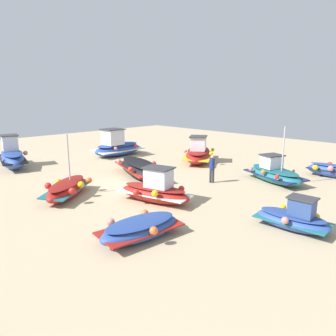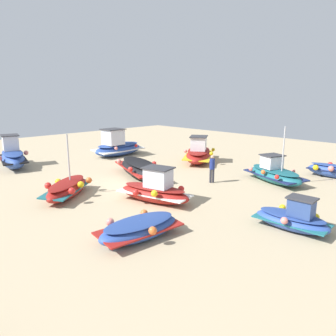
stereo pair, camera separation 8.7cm
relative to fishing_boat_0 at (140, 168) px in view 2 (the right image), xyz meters
The scene contains 12 objects.
ground_plane 1.86m from the fishing_boat_0, 128.68° to the left, with size 52.34×52.34×0.00m, color tan.
fishing_boat_0 is the anchor object (origin of this frame).
fishing_boat_1 8.60m from the fishing_boat_0, 143.60° to the right, with size 4.48×2.96×3.55m.
fishing_boat_2 6.46m from the fishing_boat_0, 87.02° to the right, with size 4.51×5.36×2.15m.
fishing_boat_3 10.15m from the fishing_boat_0, 29.24° to the left, with size 4.87×2.66×2.37m.
fishing_boat_4 5.25m from the fishing_boat_0, 149.00° to the left, with size 4.20×2.43×1.85m.
fishing_boat_5 11.00m from the fishing_boat_0, behind, with size 3.09×1.80×1.43m.
fishing_boat_6 7.86m from the fishing_boat_0, 25.25° to the right, with size 2.50×4.87×2.47m.
fishing_boat_7 9.37m from the fishing_boat_0, 140.45° to the left, with size 2.02×3.54×0.80m.
fishing_boat_8 12.78m from the fishing_boat_0, 135.66° to the right, with size 3.37×1.95×1.02m.
fishing_boat_9 5.53m from the fishing_boat_0, 96.43° to the left, with size 3.47×3.96×3.36m.
person_walking 4.86m from the fishing_boat_0, 152.81° to the right, with size 0.32×0.32×1.73m.
Camera 2 is at (-14.99, 11.78, 5.41)m, focal length 34.35 mm.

